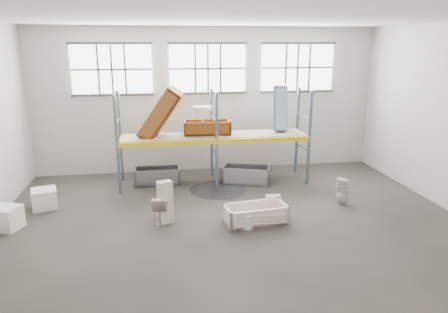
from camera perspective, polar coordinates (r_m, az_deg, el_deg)
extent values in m
cube|color=#4B463F|center=(10.73, 1.31, -9.60)|extent=(12.00, 10.00, 0.10)
cube|color=silver|center=(9.75, 1.50, 18.73)|extent=(12.00, 10.00, 0.10)
cube|color=#B7B5AA|center=(14.85, -2.23, 7.68)|extent=(12.00, 0.10, 5.00)
cube|color=#A09F95|center=(5.24, 11.71, -7.05)|extent=(12.00, 0.10, 5.00)
cube|color=white|center=(14.60, -15.04, 11.39)|extent=(2.60, 0.04, 1.60)
cube|color=white|center=(14.64, -2.22, 11.89)|extent=(2.60, 0.04, 1.60)
cube|color=white|center=(15.37, 9.97, 11.84)|extent=(2.60, 0.04, 1.60)
cube|color=slate|center=(12.87, -14.34, 1.48)|extent=(0.08, 0.08, 3.00)
cube|color=slate|center=(14.03, -13.95, 2.64)|extent=(0.08, 0.08, 3.00)
cube|color=slate|center=(12.94, -1.00, 2.04)|extent=(0.08, 0.08, 3.00)
cube|color=slate|center=(14.10, -1.71, 3.14)|extent=(0.08, 0.08, 3.00)
cube|color=slate|center=(13.68, 11.54, 2.46)|extent=(0.08, 0.08, 3.00)
cube|color=slate|center=(14.78, 9.92, 3.49)|extent=(0.08, 0.08, 3.00)
cube|color=yellow|center=(12.94, -1.00, 2.04)|extent=(6.00, 0.10, 0.14)
cube|color=yellow|center=(14.10, -1.71, 3.14)|extent=(6.00, 0.10, 0.14)
cube|color=gray|center=(13.50, -1.37, 2.95)|extent=(5.90, 1.10, 0.03)
cylinder|color=black|center=(13.17, -0.84, -4.51)|extent=(1.80, 1.80, 0.00)
cube|color=beige|center=(11.49, 6.70, -6.18)|extent=(0.41, 0.21, 0.38)
imported|color=silver|center=(11.34, 3.80, -7.05)|extent=(0.45, 0.45, 0.14)
imported|color=beige|center=(10.96, -8.59, -6.96)|extent=(0.47, 0.72, 0.69)
cube|color=beige|center=(10.75, -8.01, -6.18)|extent=(0.42, 0.35, 1.11)
imported|color=white|center=(12.38, 15.91, -4.53)|extent=(0.47, 0.46, 0.79)
imported|color=white|center=(13.05, -2.93, 4.81)|extent=(0.61, 0.48, 0.52)
cylinder|color=beige|center=(10.50, 3.12, -8.79)|extent=(0.42, 0.42, 0.37)
cube|color=white|center=(11.72, -27.61, -7.43)|extent=(0.83, 0.78, 0.57)
cube|color=silver|center=(12.71, -23.28, -5.29)|extent=(0.80, 0.80, 0.54)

